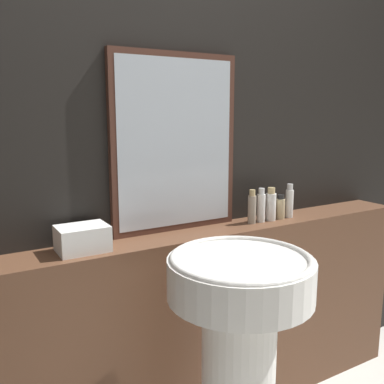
# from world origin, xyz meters

# --- Properties ---
(wall_back) EXTENTS (8.00, 0.06, 2.50)m
(wall_back) POSITION_xyz_m (0.00, 1.46, 1.25)
(wall_back) COLOR black
(wall_back) RESTS_ON ground_plane
(vanity_counter) EXTENTS (2.52, 0.21, 0.89)m
(vanity_counter) POSITION_xyz_m (0.00, 1.33, 0.44)
(vanity_counter) COLOR brown
(vanity_counter) RESTS_ON ground_plane
(pedestal_sink) EXTENTS (0.49, 0.49, 0.92)m
(pedestal_sink) POSITION_xyz_m (0.02, 0.91, 0.59)
(pedestal_sink) COLOR white
(pedestal_sink) RESTS_ON ground_plane
(mirror) EXTENTS (0.58, 0.03, 0.74)m
(mirror) POSITION_xyz_m (0.05, 1.41, 1.26)
(mirror) COLOR #47281E
(mirror) RESTS_ON vanity_counter
(towel_stack) EXTENTS (0.18, 0.13, 0.09)m
(towel_stack) POSITION_xyz_m (-0.39, 1.33, 0.93)
(towel_stack) COLOR white
(towel_stack) RESTS_ON vanity_counter
(shampoo_bottle) EXTENTS (0.04, 0.04, 0.16)m
(shampoo_bottle) POSITION_xyz_m (0.39, 1.33, 0.96)
(shampoo_bottle) COLOR gray
(shampoo_bottle) RESTS_ON vanity_counter
(conditioner_bottle) EXTENTS (0.04, 0.04, 0.16)m
(conditioner_bottle) POSITION_xyz_m (0.45, 1.33, 0.96)
(conditioner_bottle) COLOR white
(conditioner_bottle) RESTS_ON vanity_counter
(lotion_bottle) EXTENTS (0.05, 0.05, 0.16)m
(lotion_bottle) POSITION_xyz_m (0.51, 1.33, 0.96)
(lotion_bottle) COLOR white
(lotion_bottle) RESTS_ON vanity_counter
(body_wash_bottle) EXTENTS (0.04, 0.04, 0.12)m
(body_wash_bottle) POSITION_xyz_m (0.57, 1.33, 0.94)
(body_wash_bottle) COLOR #C6B284
(body_wash_bottle) RESTS_ON vanity_counter
(hand_soap_bottle) EXTENTS (0.04, 0.04, 0.16)m
(hand_soap_bottle) POSITION_xyz_m (0.62, 1.33, 0.96)
(hand_soap_bottle) COLOR white
(hand_soap_bottle) RESTS_ON vanity_counter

